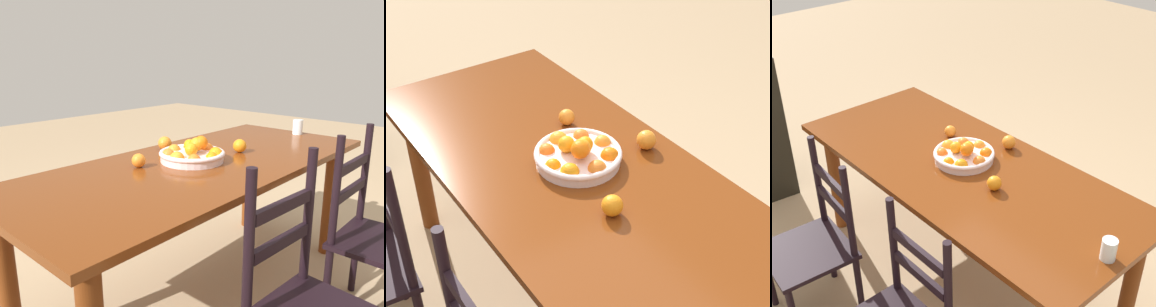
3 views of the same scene
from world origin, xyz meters
The scene contains 5 objects.
dining_table centered at (0.00, 0.00, 0.65)m, with size 2.03×0.86×0.76m.
fruit_bowl centered at (0.04, -0.04, 0.80)m, with size 0.33×0.33×0.13m.
orange_loose_0 centered at (0.30, -0.16, 0.80)m, with size 0.07×0.07×0.07m, color orange.
orange_loose_1 centered at (-0.26, 0.03, 0.80)m, with size 0.07×0.07×0.07m, color orange.
orange_loose_2 centered at (-0.03, -0.31, 0.80)m, with size 0.08×0.08×0.08m, color orange.
Camera 2 is at (-1.37, 0.94, 2.02)m, focal length 52.56 mm.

